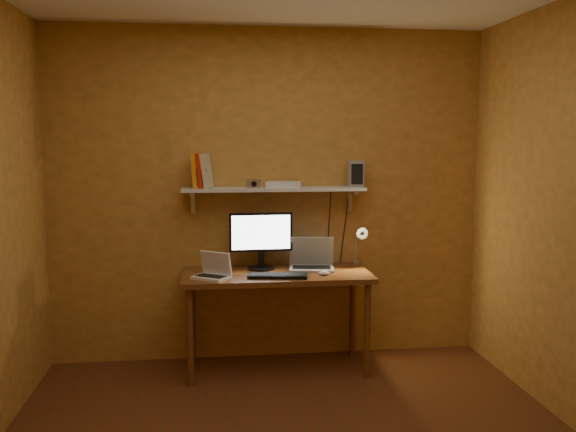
{
  "coord_description": "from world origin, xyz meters",
  "views": [
    {
      "loc": [
        -0.43,
        -3.16,
        1.74
      ],
      "look_at": [
        0.1,
        1.18,
        1.19
      ],
      "focal_mm": 38.0,
      "sensor_mm": 36.0,
      "label": 1
    }
  ],
  "objects": [
    {
      "name": "monitor",
      "position": [
        -0.08,
        1.42,
        1.0
      ],
      "size": [
        0.48,
        0.21,
        0.44
      ],
      "rotation": [
        0.0,
        0.0,
        0.03
      ],
      "color": "black",
      "rests_on": "desk"
    },
    {
      "name": "shelf_camera",
      "position": [
        -0.13,
        1.41,
        1.41
      ],
      "size": [
        0.11,
        0.06,
        0.07
      ],
      "color": "silver",
      "rests_on": "wall_shelf"
    },
    {
      "name": "speaker_right",
      "position": [
        0.67,
        1.48,
        1.48
      ],
      "size": [
        0.12,
        0.12,
        0.2
      ],
      "primitive_type": "cube",
      "rotation": [
        0.0,
        0.0,
        -0.04
      ],
      "color": "gray",
      "rests_on": "wall_shelf"
    },
    {
      "name": "mouse",
      "position": [
        0.36,
        1.16,
        0.77
      ],
      "size": [
        0.1,
        0.08,
        0.03
      ],
      "primitive_type": "ellipsoid",
      "rotation": [
        0.0,
        0.0,
        -0.24
      ],
      "color": "silver",
      "rests_on": "desk"
    },
    {
      "name": "room",
      "position": [
        0.0,
        0.0,
        1.3
      ],
      "size": [
        3.44,
        3.24,
        2.64
      ],
      "color": "#5E2918",
      "rests_on": "ground"
    },
    {
      "name": "books",
      "position": [
        -0.52,
        1.49,
        1.51
      ],
      "size": [
        0.18,
        0.19,
        0.26
      ],
      "color": "orange",
      "rests_on": "wall_shelf"
    },
    {
      "name": "speaker_left",
      "position": [
        -0.53,
        1.47,
        1.46
      ],
      "size": [
        0.1,
        0.1,
        0.17
      ],
      "primitive_type": "cube",
      "rotation": [
        0.0,
        0.0,
        0.06
      ],
      "color": "gray",
      "rests_on": "wall_shelf"
    },
    {
      "name": "wall_shelf",
      "position": [
        0.03,
        1.47,
        1.36
      ],
      "size": [
        1.4,
        0.25,
        0.21
      ],
      "color": "silver",
      "rests_on": "room"
    },
    {
      "name": "laptop",
      "position": [
        0.31,
        1.38,
        0.82
      ],
      "size": [
        0.37,
        0.29,
        0.25
      ],
      "rotation": [
        0.0,
        0.0,
        -0.14
      ],
      "color": "gray",
      "rests_on": "desk"
    },
    {
      "name": "keyboard",
      "position": [
        0.02,
        1.13,
        0.76
      ],
      "size": [
        0.45,
        0.21,
        0.02
      ],
      "primitive_type": "cube",
      "rotation": [
        0.0,
        0.0,
        -0.16
      ],
      "color": "black",
      "rests_on": "desk"
    },
    {
      "name": "router",
      "position": [
        0.11,
        1.48,
        1.4
      ],
      "size": [
        0.3,
        0.23,
        0.04
      ],
      "primitive_type": "cube",
      "rotation": [
        0.0,
        0.0,
        -0.21
      ],
      "color": "silver",
      "rests_on": "wall_shelf"
    },
    {
      "name": "netbook",
      "position": [
        -0.44,
        1.16,
        0.8
      ],
      "size": [
        0.3,
        0.29,
        0.19
      ],
      "rotation": [
        0.0,
        0.0,
        -0.61
      ],
      "color": "silver",
      "rests_on": "desk"
    },
    {
      "name": "desk",
      "position": [
        0.03,
        1.28,
        0.66
      ],
      "size": [
        1.4,
        0.6,
        0.75
      ],
      "color": "brown",
      "rests_on": "ground"
    },
    {
      "name": "desk_lamp",
      "position": [
        0.69,
        1.41,
        0.96
      ],
      "size": [
        0.09,
        0.23,
        0.38
      ],
      "color": "silver",
      "rests_on": "desk"
    }
  ]
}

